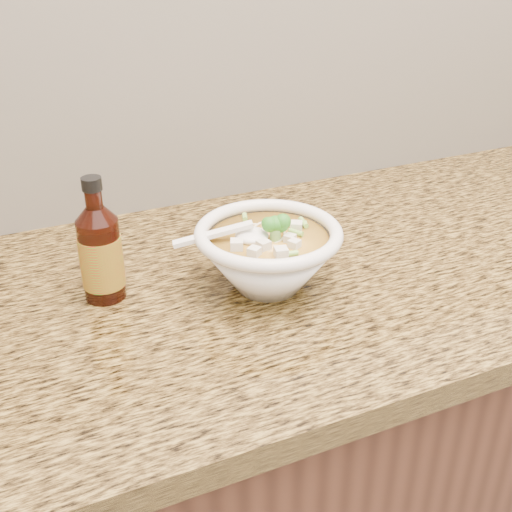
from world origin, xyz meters
name	(u,v)px	position (x,y,z in m)	size (l,w,h in m)	color
cabinet	(340,454)	(0.00, 1.68, 0.43)	(4.00, 0.65, 0.86)	black
counter_slab	(357,261)	(0.00, 1.68, 0.88)	(4.00, 0.68, 0.04)	olive
soup_bowl	(268,256)	(-0.19, 1.63, 0.95)	(0.25, 0.22, 0.12)	white
hot_sauce_bottle	(101,254)	(-0.42, 1.71, 0.97)	(0.08, 0.08, 0.19)	#350E07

